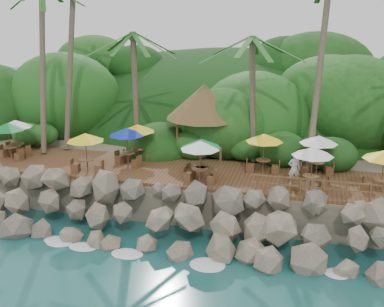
# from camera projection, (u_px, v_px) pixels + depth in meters

# --- Properties ---
(ground) EXTENTS (140.00, 140.00, 0.00)m
(ground) POSITION_uv_depth(u_px,v_px,m) (161.00, 257.00, 21.82)
(ground) COLOR #19514F
(ground) RESTS_ON ground
(land_base) EXTENTS (32.00, 25.20, 2.10)m
(land_base) POSITION_uv_depth(u_px,v_px,m) (223.00, 146.00, 36.32)
(land_base) COLOR gray
(land_base) RESTS_ON ground
(jungle_hill) EXTENTS (44.80, 28.00, 15.40)m
(jungle_hill) POSITION_uv_depth(u_px,v_px,m) (238.00, 136.00, 43.57)
(jungle_hill) COLOR #143811
(jungle_hill) RESTS_ON ground
(seawall) EXTENTS (29.00, 4.00, 2.30)m
(seawall) POSITION_uv_depth(u_px,v_px,m) (173.00, 218.00, 23.33)
(seawall) COLOR gray
(seawall) RESTS_ON ground
(terrace) EXTENTS (26.00, 5.00, 0.20)m
(terrace) POSITION_uv_depth(u_px,v_px,m) (192.00, 173.00, 26.73)
(terrace) COLOR brown
(terrace) RESTS_ON land_base
(jungle_foliage) EXTENTS (44.00, 16.00, 12.00)m
(jungle_foliage) POSITION_uv_depth(u_px,v_px,m) (221.00, 162.00, 35.70)
(jungle_foliage) COLOR #143811
(jungle_foliage) RESTS_ON ground
(foam_line) EXTENTS (25.20, 0.80, 0.06)m
(foam_line) POSITION_uv_depth(u_px,v_px,m) (163.00, 253.00, 22.09)
(foam_line) COLOR white
(foam_line) RESTS_ON ground
(palapa) EXTENTS (4.94, 4.94, 4.60)m
(palapa) POSITION_uv_depth(u_px,v_px,m) (204.00, 101.00, 29.11)
(palapa) COLOR brown
(palapa) RESTS_ON ground
(dining_clusters) EXTENTS (24.16, 4.95, 2.33)m
(dining_clusters) POSITION_uv_depth(u_px,v_px,m) (179.00, 140.00, 26.02)
(dining_clusters) COLOR brown
(dining_clusters) RESTS_ON terrace
(railing) EXTENTS (8.30, 0.10, 1.00)m
(railing) POSITION_uv_depth(u_px,v_px,m) (335.00, 188.00, 22.46)
(railing) COLOR brown
(railing) RESTS_ON terrace
(waiter) EXTENTS (0.70, 0.51, 1.77)m
(waiter) POSITION_uv_depth(u_px,v_px,m) (294.00, 169.00, 24.41)
(waiter) COLOR white
(waiter) RESTS_ON terrace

